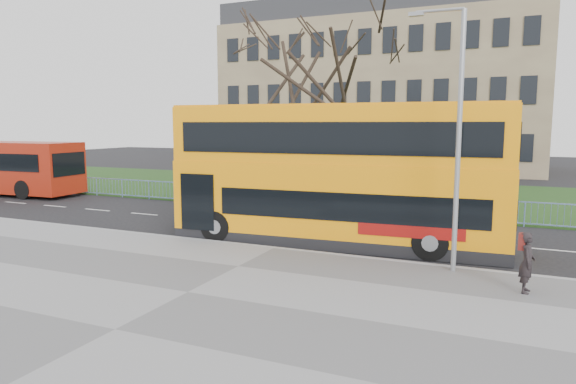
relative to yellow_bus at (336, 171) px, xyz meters
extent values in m
plane|color=black|center=(-1.58, -0.39, -2.69)|extent=(120.00, 120.00, 0.00)
cube|color=slate|center=(-1.58, -7.14, -2.63)|extent=(80.00, 10.50, 0.12)
cube|color=gray|center=(-1.58, -1.94, -2.62)|extent=(80.00, 0.20, 0.14)
cube|color=#1E3C16|center=(-1.58, 13.91, -2.65)|extent=(80.00, 15.40, 0.08)
cube|color=#7E6950|center=(-6.58, 34.61, 4.31)|extent=(30.00, 15.00, 14.00)
cube|color=#FF980A|center=(0.00, 0.01, -1.16)|extent=(12.12, 3.67, 2.22)
cube|color=#FF980A|center=(0.00, 0.01, 0.14)|extent=(12.12, 3.67, 0.38)
cube|color=#FF980A|center=(0.00, 0.01, 1.33)|extent=(12.06, 3.61, 1.99)
cube|color=black|center=(0.78, -1.37, -1.08)|extent=(9.20, 0.68, 0.97)
cube|color=black|center=(0.10, -1.39, 1.23)|extent=(10.98, 0.80, 1.08)
cylinder|color=black|center=(-4.17, -1.56, -2.10)|extent=(1.20, 0.40, 1.18)
cylinder|color=black|center=(3.55, -1.03, -2.10)|extent=(1.20, 0.40, 1.18)
cylinder|color=black|center=(-20.28, 3.22, -2.12)|extent=(1.15, 0.36, 1.13)
imported|color=black|center=(6.33, -3.66, -1.79)|extent=(0.41, 0.59, 1.56)
cylinder|color=gray|center=(4.42, -2.39, 1.14)|extent=(0.15, 0.15, 7.41)
cylinder|color=gray|center=(3.77, -2.40, 4.84)|extent=(1.30, 0.13, 0.09)
cube|color=gray|center=(3.13, -2.42, 4.80)|extent=(0.42, 0.18, 0.11)
camera|label=1|loc=(5.89, -17.68, 1.71)|focal=32.00mm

